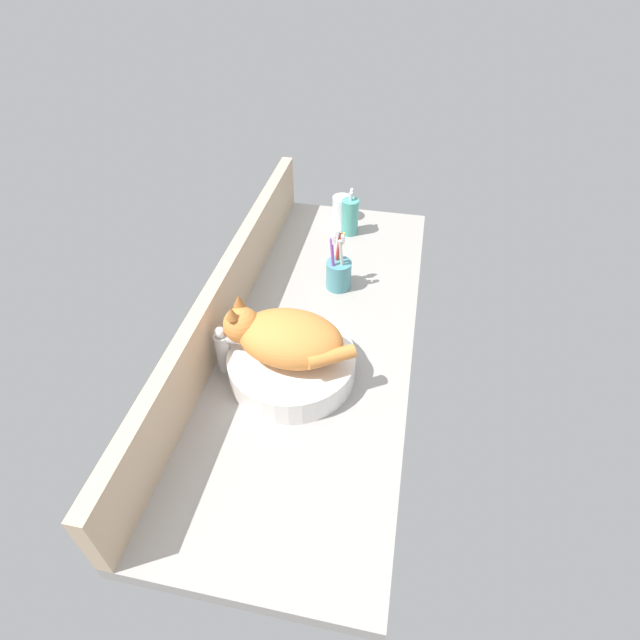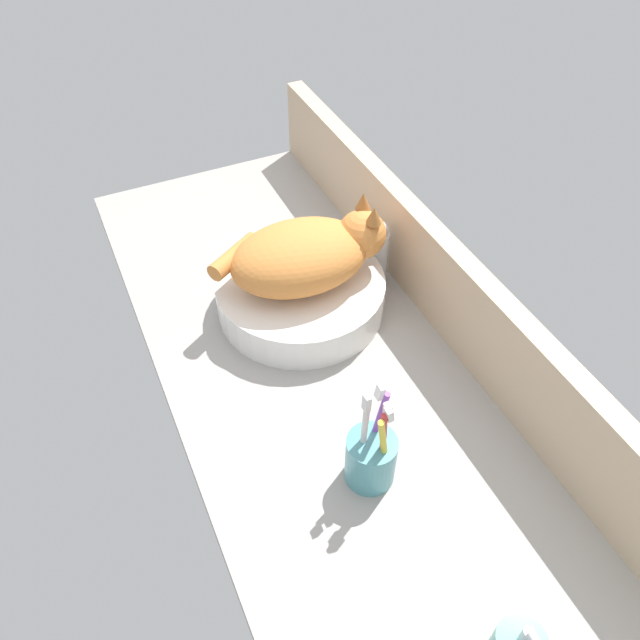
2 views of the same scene
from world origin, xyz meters
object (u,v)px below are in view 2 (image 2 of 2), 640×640
at_px(cat, 307,254).
at_px(toothbrush_cup, 371,457).
at_px(faucet, 374,251).
at_px(sink_basin, 301,294).

height_order(cat, toothbrush_cup, cat).
relative_size(cat, faucet, 2.37).
relative_size(sink_basin, toothbrush_cup, 1.66).
bearing_deg(sink_basin, cat, 90.38).
height_order(sink_basin, toothbrush_cup, toothbrush_cup).
height_order(sink_basin, cat, cat).
distance_m(sink_basin, toothbrush_cup, 0.37).
distance_m(sink_basin, cat, 0.09).
height_order(faucet, toothbrush_cup, toothbrush_cup).
xyz_separation_m(sink_basin, faucet, (-0.01, 0.16, 0.04)).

